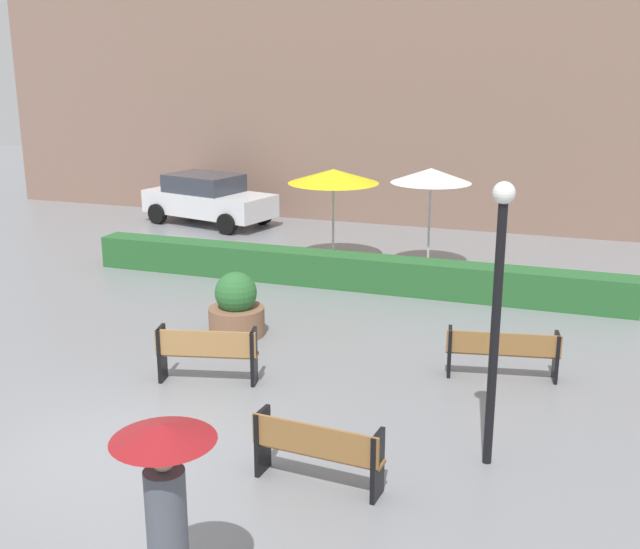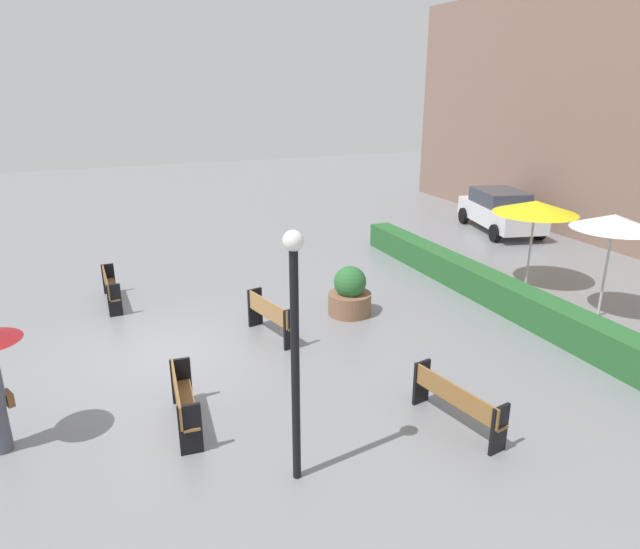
# 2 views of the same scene
# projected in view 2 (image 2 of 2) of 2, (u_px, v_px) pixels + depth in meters

# --- Properties ---
(ground_plane) EXTENTS (60.00, 60.00, 0.00)m
(ground_plane) POSITION_uv_depth(u_px,v_px,m) (163.00, 353.00, 11.90)
(ground_plane) COLOR gray
(bench_far_right) EXTENTS (1.87, 0.67, 0.83)m
(bench_far_right) POSITION_uv_depth(u_px,v_px,m) (456.00, 400.00, 9.21)
(bench_far_right) COLOR olive
(bench_far_right) RESTS_ON ground
(bench_near_right) EXTENTS (1.70, 0.49, 0.87)m
(bench_near_right) POSITION_uv_depth(u_px,v_px,m) (183.00, 399.00, 9.20)
(bench_near_right) COLOR olive
(bench_near_right) RESTS_ON ground
(bench_mid_center) EXTENTS (1.68, 0.73, 0.93)m
(bench_mid_center) POSITION_uv_depth(u_px,v_px,m) (271.00, 315.00, 12.50)
(bench_mid_center) COLOR #9E7242
(bench_mid_center) RESTS_ON ground
(bench_near_left) EXTENTS (1.89, 0.37, 0.84)m
(bench_near_left) POSITION_uv_depth(u_px,v_px,m) (110.00, 286.00, 14.38)
(bench_near_left) COLOR brown
(bench_near_left) RESTS_ON ground
(planter_pot) EXTENTS (1.07, 1.07, 1.24)m
(planter_pot) POSITION_uv_depth(u_px,v_px,m) (350.00, 294.00, 13.78)
(planter_pot) COLOR brown
(planter_pot) RESTS_ON ground
(lamp_post) EXTENTS (0.28, 0.28, 3.75)m
(lamp_post) POSITION_uv_depth(u_px,v_px,m) (295.00, 334.00, 7.41)
(lamp_post) COLOR black
(lamp_post) RESTS_ON ground
(patio_umbrella_yellow) EXTENTS (2.29, 2.29, 2.46)m
(patio_umbrella_yellow) POSITION_uv_depth(u_px,v_px,m) (535.00, 207.00, 15.17)
(patio_umbrella_yellow) COLOR silver
(patio_umbrella_yellow) RESTS_ON ground
(patio_umbrella_white) EXTENTS (1.95, 1.95, 2.58)m
(patio_umbrella_white) POSITION_uv_depth(u_px,v_px,m) (614.00, 222.00, 13.03)
(patio_umbrella_white) COLOR silver
(patio_umbrella_white) RESTS_ON ground
(hedge_strip) EXTENTS (12.71, 0.70, 0.77)m
(hedge_strip) POSITION_uv_depth(u_px,v_px,m) (498.00, 292.00, 14.33)
(hedge_strip) COLOR #28602D
(hedge_strip) RESTS_ON ground
(parked_car) EXTENTS (4.50, 2.75, 1.57)m
(parked_car) POSITION_uv_depth(u_px,v_px,m) (500.00, 210.00, 21.56)
(parked_car) COLOR silver
(parked_car) RESTS_ON ground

